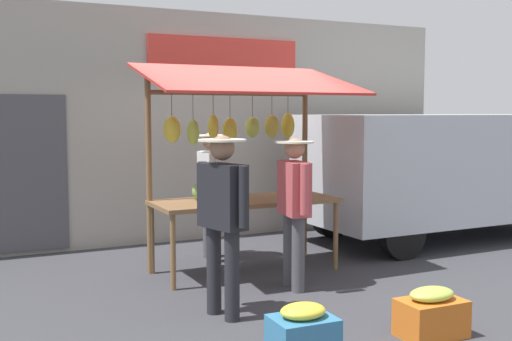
{
  "coord_description": "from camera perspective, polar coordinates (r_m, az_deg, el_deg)",
  "views": [
    {
      "loc": [
        3.18,
        6.79,
        1.92
      ],
      "look_at": [
        0.0,
        0.3,
        1.25
      ],
      "focal_mm": 44.38,
      "sensor_mm": 36.0,
      "label": 1
    }
  ],
  "objects": [
    {
      "name": "vendor_with_sunhat",
      "position": [
        8.19,
        -4.05,
        -1.28
      ],
      "size": [
        0.43,
        0.71,
        1.66
      ],
      "rotation": [
        0.0,
        0.0,
        1.53
      ],
      "color": "#4C4C51",
      "rests_on": "ground"
    },
    {
      "name": "market_stall",
      "position": [
        7.56,
        -1.24,
        2.53
      ],
      "size": [
        2.5,
        1.46,
        2.5
      ],
      "color": "brown",
      "rests_on": "ground"
    },
    {
      "name": "ground_plane",
      "position": [
        7.74,
        -0.99,
        -9.06
      ],
      "size": [
        40.0,
        40.0,
        0.0
      ],
      "primitive_type": "plane",
      "color": "#38383D"
    },
    {
      "name": "produce_crate_near",
      "position": [
        5.1,
        4.25,
        -14.42
      ],
      "size": [
        0.5,
        0.4,
        0.44
      ],
      "color": "teal",
      "rests_on": "ground"
    },
    {
      "name": "shopper_with_ponytail",
      "position": [
        6.83,
        3.45,
        -2.7
      ],
      "size": [
        0.43,
        0.69,
        1.64
      ],
      "rotation": [
        0.0,
        0.0,
        -1.73
      ],
      "color": "#4C4C51",
      "rests_on": "ground"
    },
    {
      "name": "parked_van",
      "position": [
        9.9,
        16.07,
        0.47
      ],
      "size": [
        4.41,
        1.88,
        1.88
      ],
      "rotation": [
        0.0,
        0.0,
        0.01
      ],
      "color": "silver",
      "rests_on": "ground"
    },
    {
      "name": "street_backdrop",
      "position": [
        9.52,
        -6.89,
        3.93
      ],
      "size": [
        9.0,
        0.3,
        3.4
      ],
      "color": "#9E998E",
      "rests_on": "ground"
    },
    {
      "name": "shopper_in_grey_tee",
      "position": [
        5.87,
        -3.04,
        -3.55
      ],
      "size": [
        0.44,
        0.7,
        1.71
      ],
      "rotation": [
        0.0,
        0.0,
        -1.33
      ],
      "color": "#232328",
      "rests_on": "ground"
    },
    {
      "name": "produce_crate_side",
      "position": [
        5.75,
        15.52,
        -12.34
      ],
      "size": [
        0.56,
        0.38,
        0.43
      ],
      "color": "#D1661E",
      "rests_on": "ground"
    }
  ]
}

